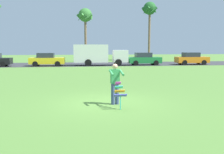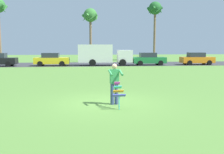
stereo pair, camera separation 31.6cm
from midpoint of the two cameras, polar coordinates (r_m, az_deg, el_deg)
ground_plane at (r=11.22m, az=-1.92°, el=-5.78°), size 120.00×120.00×0.00m
road_strip at (r=34.56m, az=-5.62°, el=2.86°), size 120.00×8.00×0.01m
person_kite_flyer at (r=10.76m, az=-0.14°, el=-1.19°), size 0.59×0.69×1.73m
kite_held at (r=10.08m, az=0.80°, el=-3.32°), size 0.52×0.64×1.04m
parked_car_yellow at (r=32.36m, az=-14.58°, el=3.75°), size 4.23×1.89×1.60m
parked_truck_white_box at (r=32.15m, az=-3.53°, el=5.08°), size 6.75×2.25×2.62m
parked_car_green at (r=33.12m, az=6.91°, el=4.00°), size 4.21×1.85×1.60m
parked_car_orange at (r=35.24m, az=17.07°, el=3.92°), size 4.22×1.88×1.60m
palm_tree_right_near at (r=40.87m, az=-6.20°, el=13.08°), size 2.58×2.71×8.23m
palm_tree_centre_far at (r=43.70m, az=8.19°, el=14.33°), size 2.58×2.71×9.62m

